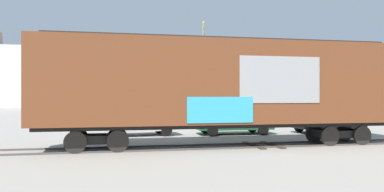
{
  "coord_description": "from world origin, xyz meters",
  "views": [
    {
      "loc": [
        -5.35,
        -17.13,
        2.34
      ],
      "look_at": [
        -2.52,
        0.78,
        2.34
      ],
      "focal_mm": 35.84,
      "sensor_mm": 36.0,
      "label": 1
    }
  ],
  "objects_px": {
    "freight_car": "(226,84)",
    "flagpole": "(203,56)",
    "parked_car_green": "(233,120)",
    "parked_car_black": "(328,119)",
    "parked_car_white": "(138,122)"
  },
  "relations": [
    {
      "from": "freight_car",
      "to": "flagpole",
      "type": "distance_m",
      "value": 9.1
    },
    {
      "from": "freight_car",
      "to": "flagpole",
      "type": "xyz_separation_m",
      "value": [
        0.62,
        8.8,
        2.23
      ]
    },
    {
      "from": "parked_car_green",
      "to": "parked_car_black",
      "type": "distance_m",
      "value": 6.29
    },
    {
      "from": "freight_car",
      "to": "parked_car_white",
      "type": "distance_m",
      "value": 7.2
    },
    {
      "from": "freight_car",
      "to": "flagpole",
      "type": "bearing_deg",
      "value": 85.95
    },
    {
      "from": "flagpole",
      "to": "parked_car_black",
      "type": "xyz_separation_m",
      "value": [
        7.5,
        -3.09,
        -4.27
      ]
    },
    {
      "from": "freight_car",
      "to": "parked_car_green",
      "type": "xyz_separation_m",
      "value": [
        1.84,
        5.59,
        -2.03
      ]
    },
    {
      "from": "flagpole",
      "to": "parked_car_white",
      "type": "xyz_separation_m",
      "value": [
        -4.54,
        -3.12,
        -4.29
      ]
    },
    {
      "from": "freight_car",
      "to": "parked_car_green",
      "type": "relative_size",
      "value": 3.67
    },
    {
      "from": "parked_car_white",
      "to": "parked_car_black",
      "type": "height_order",
      "value": "parked_car_black"
    },
    {
      "from": "freight_car",
      "to": "parked_car_green",
      "type": "height_order",
      "value": "freight_car"
    },
    {
      "from": "freight_car",
      "to": "parked_car_black",
      "type": "bearing_deg",
      "value": 35.09
    },
    {
      "from": "flagpole",
      "to": "parked_car_green",
      "type": "xyz_separation_m",
      "value": [
        1.21,
        -3.21,
        -4.25
      ]
    },
    {
      "from": "freight_car",
      "to": "parked_car_white",
      "type": "height_order",
      "value": "freight_car"
    },
    {
      "from": "parked_car_white",
      "to": "parked_car_black",
      "type": "xyz_separation_m",
      "value": [
        12.04,
        0.03,
        0.03
      ]
    }
  ]
}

